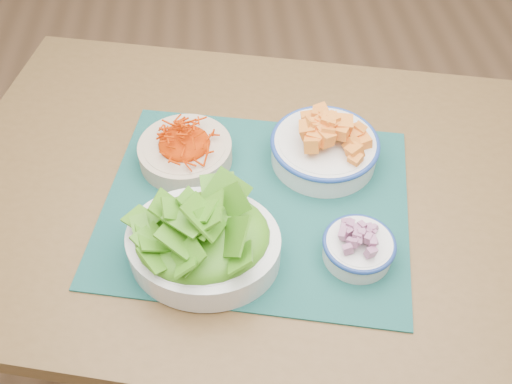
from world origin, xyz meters
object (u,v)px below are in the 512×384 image
placemat (256,203)px  lettuce_bowl (203,236)px  onion_bowl (359,245)px  carrot_bowl (185,147)px  squash_bowl (325,141)px  table (267,218)px

placemat → lettuce_bowl: (-0.10, -0.11, 0.06)m
lettuce_bowl → onion_bowl: bearing=10.2°
placemat → carrot_bowl: carrot_bowl is taller
carrot_bowl → squash_bowl: 0.27m
carrot_bowl → lettuce_bowl: lettuce_bowl is taller
placemat → onion_bowl: (0.16, -0.13, 0.03)m
squash_bowl → lettuce_bowl: (-0.24, -0.21, 0.01)m
table → onion_bowl: 0.26m
table → squash_bowl: (0.12, 0.06, 0.15)m
squash_bowl → onion_bowl: size_ratio=1.55×
table → lettuce_bowl: size_ratio=4.57×
carrot_bowl → squash_bowl: squash_bowl is taller
squash_bowl → table: bearing=-152.3°
placemat → squash_bowl: squash_bowl is taller
lettuce_bowl → onion_bowl: lettuce_bowl is taller
table → carrot_bowl: 0.22m
lettuce_bowl → carrot_bowl: bearing=112.5°
carrot_bowl → onion_bowl: size_ratio=1.46×
squash_bowl → onion_bowl: 0.24m
carrot_bowl → lettuce_bowl: (0.03, -0.23, 0.02)m
table → lettuce_bowl: bearing=-115.2°
placemat → squash_bowl: (0.14, 0.10, 0.05)m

